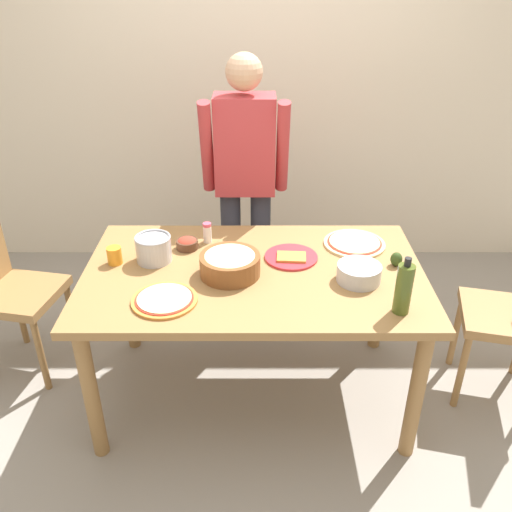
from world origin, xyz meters
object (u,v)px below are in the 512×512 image
Objects in this scene: mixing_bowl_steel at (361,273)px; olive_oil_bottle at (406,289)px; chair_wooden_left at (8,282)px; salt_shaker at (210,232)px; dining_table at (256,287)px; steel_pot at (156,248)px; pizza_cooked_on_tray at (167,299)px; small_sauce_bowl at (190,243)px; person_cook at (248,176)px; avocado at (399,260)px; cup_orange at (117,255)px; plate_with_slice at (293,257)px; pizza_raw_on_board at (357,243)px; popcorn_bowl at (232,263)px.

mixing_bowl_steel is 0.29m from olive_oil_bottle.
chair_wooden_left is 1.12m from salt_shaker.
dining_table is 9.22× the size of steel_pot.
olive_oil_bottle is at bearing -4.23° from pizza_cooked_on_tray.
mixing_bowl_steel is 0.87m from small_sauce_bowl.
pizza_cooked_on_tray is (-0.33, -1.02, -0.17)m from person_cook.
avocado is (2.00, -0.20, 0.25)m from chair_wooden_left.
cup_orange reaches higher than pizza_cooked_on_tray.
plate_with_slice is at bearing -4.86° from chair_wooden_left.
mixing_bowl_steel is at bearing -27.95° from salt_shaker.
steel_pot reaches higher than mixing_bowl_steel.
steel_pot is at bearing -178.49° from plate_with_slice.
mixing_bowl_steel is at bearing -11.04° from steel_pot.
plate_with_slice is 0.85m from cup_orange.
cup_orange reaches higher than avocado.
pizza_cooked_on_tray is (-0.90, -0.52, 0.00)m from pizza_raw_on_board.
popcorn_bowl reaches higher than mixing_bowl_steel.
dining_table is at bearing 151.51° from olive_oil_bottle.
dining_table is 18.82× the size of cup_orange.
steel_pot is 2.48× the size of avocado.
chair_wooden_left reaches higher than small_sauce_bowl.
dining_table is 6.25× the size of olive_oil_bottle.
plate_with_slice is 2.36× the size of small_sauce_bowl.
plate_with_slice is 0.67m from steel_pot.
chair_wooden_left is 3.03× the size of pizza_raw_on_board.
dining_table is 14.55× the size of small_sauce_bowl.
popcorn_bowl is at bearing -10.49° from cup_orange.
salt_shaker is at bearing 111.83° from popcorn_bowl.
salt_shaker is 1.51× the size of avocado.
person_cook is 0.93m from cup_orange.
dining_table is 0.99× the size of person_cook.
steel_pot reaches higher than cup_orange.
person_cook reaches higher than pizza_cooked_on_tray.
mixing_bowl_steel is (1.80, -0.33, 0.26)m from chair_wooden_left.
person_cook is 15.28× the size of salt_shaker.
pizza_cooked_on_tray is 1.42× the size of mixing_bowl_steel.
pizza_raw_on_board is 1.01m from steel_pot.
chair_wooden_left is 1.27m from popcorn_bowl.
popcorn_bowl is 0.57m from cup_orange.
pizza_cooked_on_tray reaches higher than dining_table.
small_sauce_bowl is at bearing 131.90° from popcorn_bowl.
salt_shaker is (-0.13, 0.32, -0.01)m from popcorn_bowl.
chair_wooden_left is at bearing 169.60° from dining_table.
popcorn_bowl is at bearing 174.55° from mixing_bowl_steel.
small_sauce_bowl reaches higher than plate_with_slice.
cup_orange reaches higher than small_sauce_bowl.
pizza_raw_on_board is 0.27m from avocado.
popcorn_bowl is at bearing -19.37° from steel_pot.
pizza_raw_on_board is 2.85× the size of small_sauce_bowl.
plate_with_slice is at bearing 32.07° from dining_table.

